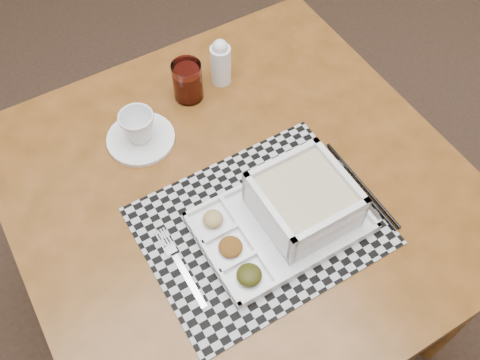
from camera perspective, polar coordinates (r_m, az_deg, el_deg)
name	(u,v)px	position (r m, az deg, el deg)	size (l,w,h in m)	color
floor	(37,269)	(1.88, -20.85, -8.90)	(5.00, 5.00, 0.00)	black
dining_table	(239,202)	(1.17, -0.08, -2.41)	(0.96, 0.96, 0.68)	#4A2D0D
placemat	(260,226)	(1.06, 2.15, -4.90)	(0.45, 0.35, 0.00)	#ADACB4
serving_tray	(296,208)	(1.04, 5.95, -3.03)	(0.33, 0.24, 0.10)	white
fork	(179,266)	(1.02, -6.49, -9.05)	(0.03, 0.19, 0.00)	silver
spoon	(339,170)	(1.14, 10.47, 1.02)	(0.04, 0.18, 0.01)	silver
chopsticks	(360,185)	(1.13, 12.69, -0.54)	(0.03, 0.24, 0.01)	black
saucer	(141,139)	(1.19, -10.52, 4.35)	(0.15, 0.15, 0.01)	white
cup	(138,127)	(1.16, -10.83, 5.60)	(0.08, 0.08, 0.07)	white
juice_glass	(188,82)	(1.24, -5.60, 10.33)	(0.07, 0.07, 0.10)	white
creamer_bottle	(221,62)	(1.26, -2.08, 12.47)	(0.05, 0.05, 0.12)	white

